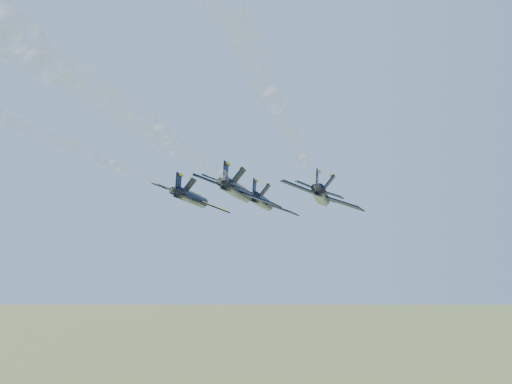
# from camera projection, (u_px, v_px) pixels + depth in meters

# --- Properties ---
(jet_lead) EXTENTS (13.77, 18.73, 5.89)m
(jet_lead) POSITION_uv_depth(u_px,v_px,m) (262.00, 202.00, 104.25)
(jet_lead) COLOR black
(jet_left) EXTENTS (13.77, 18.73, 5.89)m
(jet_left) POSITION_uv_depth(u_px,v_px,m) (192.00, 198.00, 96.82)
(jet_left) COLOR black
(jet_right) EXTENTS (13.77, 18.73, 5.89)m
(jet_right) POSITION_uv_depth(u_px,v_px,m) (322.00, 196.00, 92.90)
(jet_right) COLOR black
(jet_slot) EXTENTS (13.77, 18.73, 5.89)m
(jet_slot) POSITION_uv_depth(u_px,v_px,m) (238.00, 191.00, 85.56)
(jet_slot) COLOR black
(smoke_trail_lead) EXTENTS (9.41, 93.38, 2.99)m
(smoke_trail_lead) POSITION_uv_depth(u_px,v_px,m) (81.00, 110.00, 36.87)
(smoke_trail_lead) COLOR white
(smoke_trail_right) EXTENTS (9.41, 93.38, 2.99)m
(smoke_trail_right) POSITION_uv_depth(u_px,v_px,m) (218.00, 47.00, 25.53)
(smoke_trail_right) COLOR white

